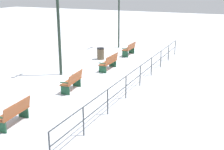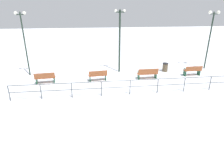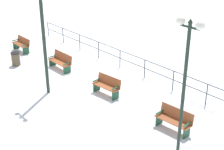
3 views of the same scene
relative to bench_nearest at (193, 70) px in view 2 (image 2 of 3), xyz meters
The scene contains 10 objects.
ground_plane 5.97m from the bench_nearest, 90.74° to the left, with size 80.00×80.00×0.00m, color white.
bench_nearest is the anchor object (origin of this frame).
bench_second 3.98m from the bench_nearest, 93.92° to the left, with size 0.57×1.63×0.91m.
bench_third 7.93m from the bench_nearest, 91.54° to the left, with size 0.67×1.47×0.89m.
bench_fourth 11.90m from the bench_nearest, 91.14° to the left, with size 0.64×1.51×0.89m.
lamppost_near 4.23m from the bench_nearest, 51.61° to the right, with size 0.29×1.04×5.17m.
lamppost_middle 6.74m from the bench_nearest, 73.54° to the left, with size 0.22×0.92×5.31m.
lamppost_far 14.06m from the bench_nearest, 82.66° to the left, with size 0.25×0.88×5.15m.
waterfront_railing 6.61m from the bench_nearest, 115.65° to the left, with size 0.05×15.03×1.03m.
trash_bin 2.28m from the bench_nearest, 54.02° to the left, with size 0.49×0.49×0.77m.
Camera 2 is at (-13.45, 2.47, 5.41)m, focal length 29.26 mm.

